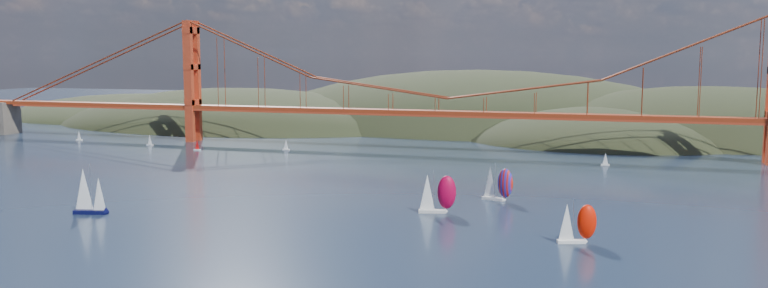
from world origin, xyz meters
TOP-DOWN VIEW (x-y plane):
  - ground at (0.00, 0.00)m, footprint 1200.00×1200.00m
  - headlands at (44.95, 278.29)m, footprint 725.00×225.00m
  - bridge at (-1.75, 180.00)m, footprint 552.00×12.00m
  - sloop_navy at (-59.55, 33.63)m, footprint 8.61×5.63m
  - racer_0 at (23.76, 61.08)m, footprint 9.73×5.59m
  - racer_1 at (59.28, 40.42)m, footprint 8.50×5.25m
  - racer_rwb at (35.79, 82.07)m, footprint 9.19×5.66m
  - distant_boat_0 at (-172.46, 166.04)m, footprint 3.00×2.00m
  - distant_boat_1 at (-129.71, 159.75)m, footprint 3.00×2.00m
  - distant_boat_2 at (-100.81, 151.39)m, footprint 3.00×2.00m
  - distant_boat_3 at (-65.61, 163.09)m, footprint 3.00×2.00m
  - distant_boat_8 at (62.80, 158.18)m, footprint 3.00×2.00m

SIDE VIEW (x-z plane):
  - headlands at x=44.95m, z-range -60.46..35.54m
  - ground at x=0.00m, z-range 0.00..0.00m
  - distant_boat_0 at x=-172.46m, z-range 0.06..4.76m
  - distant_boat_1 at x=-129.71m, z-range 0.06..4.76m
  - distant_boat_2 at x=-100.81m, z-range 0.06..4.76m
  - distant_boat_3 at x=-65.61m, z-range 0.06..4.76m
  - distant_boat_8 at x=62.80m, z-range 0.06..4.76m
  - racer_1 at x=59.28m, z-range -0.26..9.25m
  - racer_rwb at x=35.79m, z-range -0.28..10.00m
  - racer_0 at x=23.76m, z-range -0.30..10.60m
  - sloop_navy at x=-59.55m, z-range -0.75..12.06m
  - bridge at x=-1.75m, z-range 4.73..59.73m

